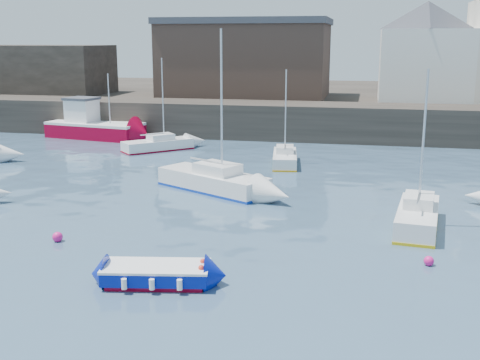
% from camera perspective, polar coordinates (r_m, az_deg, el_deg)
% --- Properties ---
extents(water, '(220.00, 220.00, 0.00)m').
position_cam_1_polar(water, '(19.72, -7.45, -12.11)').
color(water, '#2D4760').
rests_on(water, ground).
extents(quay_wall, '(90.00, 5.00, 3.00)m').
position_cam_1_polar(quay_wall, '(52.58, 5.26, 5.60)').
color(quay_wall, '#28231E').
rests_on(quay_wall, ground).
extents(land_strip, '(90.00, 32.00, 2.80)m').
position_cam_1_polar(land_strip, '(70.38, 7.03, 7.39)').
color(land_strip, '#28231E').
rests_on(land_strip, ground).
extents(bldg_east_d, '(11.14, 11.14, 8.95)m').
position_cam_1_polar(bldg_east_d, '(58.47, 17.17, 11.61)').
color(bldg_east_d, white).
rests_on(bldg_east_d, land_strip).
extents(warehouse, '(16.40, 10.40, 7.60)m').
position_cam_1_polar(warehouse, '(61.01, 0.57, 11.52)').
color(warehouse, '#3D2D26').
rests_on(warehouse, land_strip).
extents(bldg_west, '(14.00, 8.00, 5.00)m').
position_cam_1_polar(bldg_west, '(68.02, -18.39, 9.93)').
color(bldg_west, '#353028').
rests_on(bldg_west, land_strip).
extents(blue_dinghy, '(3.95, 2.25, 0.71)m').
position_cam_1_polar(blue_dinghy, '(21.50, -7.94, -8.78)').
color(blue_dinghy, maroon).
rests_on(blue_dinghy, ground).
extents(fishing_boat, '(8.85, 4.59, 5.58)m').
position_cam_1_polar(fishing_boat, '(54.21, -13.83, 5.06)').
color(fishing_boat, maroon).
rests_on(fishing_boat, ground).
extents(sailboat_b, '(7.16, 5.34, 8.96)m').
position_cam_1_polar(sailboat_b, '(34.15, -2.51, -0.04)').
color(sailboat_b, white).
rests_on(sailboat_b, ground).
extents(sailboat_c, '(2.39, 5.60, 7.14)m').
position_cam_1_polar(sailboat_c, '(28.52, 16.49, -3.33)').
color(sailboat_c, white).
rests_on(sailboat_c, ground).
extents(sailboat_f, '(2.23, 5.11, 6.43)m').
position_cam_1_polar(sailboat_f, '(41.43, 4.27, 2.10)').
color(sailboat_f, white).
rests_on(sailboat_f, ground).
extents(sailboat_h, '(5.14, 5.06, 7.03)m').
position_cam_1_polar(sailboat_h, '(47.04, -7.77, 3.36)').
color(sailboat_h, white).
rests_on(sailboat_h, ground).
extents(buoy_near, '(0.44, 0.44, 0.44)m').
position_cam_1_polar(buoy_near, '(26.89, -16.89, -5.59)').
color(buoy_near, '#E2197C').
rests_on(buoy_near, ground).
extents(buoy_mid, '(0.39, 0.39, 0.39)m').
position_cam_1_polar(buoy_mid, '(24.22, 17.44, -7.72)').
color(buoy_mid, '#E2197C').
rests_on(buoy_mid, ground).
extents(buoy_far, '(0.36, 0.36, 0.36)m').
position_cam_1_polar(buoy_far, '(36.80, 1.61, 0.00)').
color(buoy_far, '#E2197C').
rests_on(buoy_far, ground).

